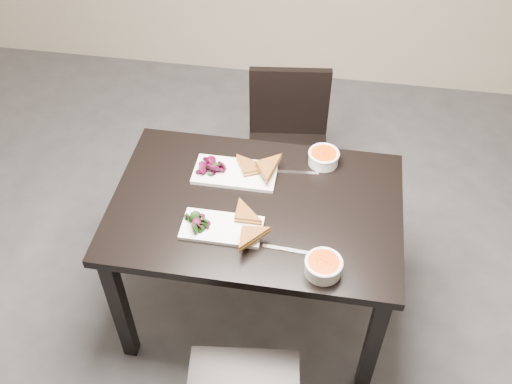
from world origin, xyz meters
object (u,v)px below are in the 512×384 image
table (256,220)px  plate_near (222,228)px  soup_bowl_far (324,157)px  soup_bowl_near (323,266)px  chair_far (288,140)px  plate_far (235,173)px

table → plate_near: (-0.11, -0.16, 0.11)m
plate_near → soup_bowl_far: (0.36, 0.45, 0.03)m
soup_bowl_near → plate_near: bearing=160.8°
chair_far → soup_bowl_near: size_ratio=5.99×
table → chair_far: 0.76m
soup_bowl_far → plate_near: bearing=-128.8°
plate_near → soup_bowl_near: bearing=-19.2°
chair_far → soup_bowl_far: 0.57m
chair_far → soup_bowl_near: (0.25, -1.04, 0.30)m
soup_bowl_near → plate_far: size_ratio=0.40×
plate_far → soup_bowl_near: bearing=-47.6°
plate_near → plate_far: bearing=91.2°
soup_bowl_near → plate_far: soup_bowl_near is taller
plate_near → soup_bowl_far: 0.58m
soup_bowl_near → soup_bowl_far: soup_bowl_near is taller
soup_bowl_near → plate_far: bearing=132.4°
table → plate_far: bearing=126.8°
table → chair_far: size_ratio=1.41×
chair_far → soup_bowl_near: bearing=-83.5°
plate_far → plate_near: bearing=-88.8°
plate_near → plate_far: plate_far is taller
soup_bowl_near → table: bearing=134.9°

